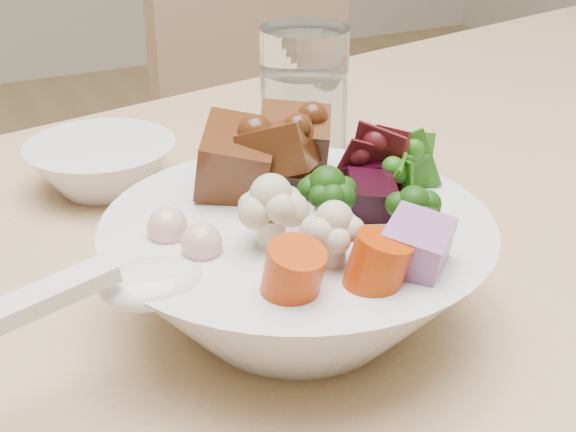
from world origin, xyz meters
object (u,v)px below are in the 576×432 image
at_px(chair_far, 298,158).
at_px(side_bowl, 102,167).
at_px(dining_table, 550,269).
at_px(food_bowl, 299,262).
at_px(water_glass, 304,108).

distance_m(chair_far, side_bowl, 0.72).
distance_m(dining_table, food_bowl, 0.33).
bearing_deg(water_glass, food_bowl, -117.68).
relative_size(chair_far, water_glass, 6.66).
xyz_separation_m(dining_table, water_glass, (-0.18, 0.15, 0.14)).
xyz_separation_m(water_glass, side_bowl, (-0.18, 0.04, -0.04)).
relative_size(dining_table, water_glass, 12.86).
bearing_deg(water_glass, chair_far, 63.70).
xyz_separation_m(chair_far, water_glass, (-0.27, -0.54, 0.30)).
height_order(chair_far, side_bowl, chair_far).
distance_m(dining_table, chair_far, 0.71).
bearing_deg(dining_table, water_glass, 129.60).
relative_size(dining_table, chair_far, 1.93).
relative_size(chair_far, side_bowl, 6.87).
xyz_separation_m(dining_table, chair_far, (0.08, 0.69, -0.16)).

